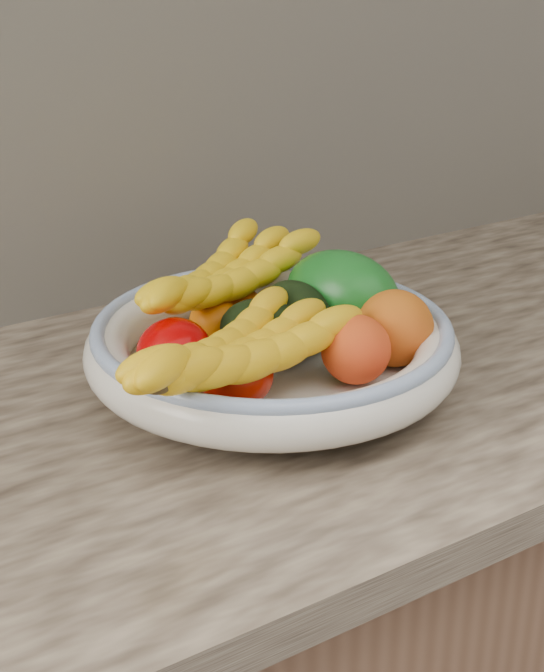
{
  "coord_description": "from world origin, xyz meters",
  "views": [
    {
      "loc": [
        -0.48,
        0.91,
        1.35
      ],
      "look_at": [
        0.0,
        1.66,
        0.96
      ],
      "focal_mm": 50.0,
      "sensor_mm": 36.0,
      "label": 1
    }
  ],
  "objects": [
    {
      "name": "fruit_bowl",
      "position": [
        0.0,
        1.66,
        0.95
      ],
      "size": [
        0.39,
        0.39,
        0.08
      ],
      "color": "silver",
      "rests_on": "kitchen_counter"
    },
    {
      "name": "clementine_back_left",
      "position": [
        -0.02,
        1.74,
        0.95
      ],
      "size": [
        0.08,
        0.08,
        0.05
      ],
      "primitive_type": "ellipsoid",
      "rotation": [
        0.0,
        0.0,
        -0.4
      ],
      "color": "orange",
      "rests_on": "fruit_bowl"
    },
    {
      "name": "clementine_back_right",
      "position": [
        0.02,
        1.76,
        0.95
      ],
      "size": [
        0.05,
        0.05,
        0.04
      ],
      "primitive_type": "ellipsoid",
      "rotation": [
        0.0,
        0.0,
        -0.11
      ],
      "color": "#F35F05",
      "rests_on": "fruit_bowl"
    },
    {
      "name": "tomato_left",
      "position": [
        -0.11,
        1.67,
        0.96
      ],
      "size": [
        0.08,
        0.08,
        0.07
      ],
      "primitive_type": "ellipsoid",
      "rotation": [
        0.0,
        0.0,
        -0.11
      ],
      "color": "#AB0000",
      "rests_on": "fruit_bowl"
    },
    {
      "name": "tomato_near_left",
      "position": [
        -0.08,
        1.6,
        0.96
      ],
      "size": [
        0.09,
        0.09,
        0.07
      ],
      "primitive_type": "ellipsoid",
      "rotation": [
        0.0,
        0.0,
        -0.19
      ],
      "color": "#A11001",
      "rests_on": "fruit_bowl"
    },
    {
      "name": "avocado_center",
      "position": [
        -0.01,
        1.67,
        0.96
      ],
      "size": [
        0.11,
        0.12,
        0.07
      ],
      "primitive_type": "ellipsoid",
      "rotation": [
        0.0,
        0.0,
        0.56
      ],
      "color": "black",
      "rests_on": "fruit_bowl"
    },
    {
      "name": "avocado_right",
      "position": [
        0.05,
        1.69,
        0.96
      ],
      "size": [
        0.09,
        0.12,
        0.07
      ],
      "primitive_type": "ellipsoid",
      "rotation": [
        0.0,
        0.0,
        -0.17
      ],
      "color": "black",
      "rests_on": "fruit_bowl"
    },
    {
      "name": "green_mango",
      "position": [
        0.11,
        1.69,
        0.98
      ],
      "size": [
        0.16,
        0.17,
        0.12
      ],
      "primitive_type": "ellipsoid",
      "rotation": [
        0.0,
        0.31,
        0.38
      ],
      "color": "#105818",
      "rests_on": "fruit_bowl"
    },
    {
      "name": "peach_front",
      "position": [
        0.05,
        1.58,
        0.97
      ],
      "size": [
        0.08,
        0.08,
        0.07
      ],
      "primitive_type": "ellipsoid",
      "rotation": [
        0.0,
        0.0,
        -0.21
      ],
      "color": "orange",
      "rests_on": "fruit_bowl"
    },
    {
      "name": "peach_right",
      "position": [
        0.11,
        1.59,
        0.97
      ],
      "size": [
        0.11,
        0.11,
        0.08
      ],
      "primitive_type": "ellipsoid",
      "rotation": [
        0.0,
        0.0,
        -0.4
      ],
      "color": "orange",
      "rests_on": "fruit_bowl"
    },
    {
      "name": "banana_bunch_back",
      "position": [
        -0.0,
        1.76,
        0.99
      ],
      "size": [
        0.32,
        0.24,
        0.09
      ],
      "primitive_type": null,
      "rotation": [
        0.0,
        0.0,
        0.48
      ],
      "color": "yellow",
      "rests_on": "fruit_bowl"
    },
    {
      "name": "banana_bunch_front",
      "position": [
        -0.08,
        1.59,
        0.98
      ],
      "size": [
        0.32,
        0.22,
        0.08
      ],
      "primitive_type": null,
      "rotation": [
        0.0,
        0.0,
        0.38
      ],
      "color": "yellow",
      "rests_on": "fruit_bowl"
    }
  ]
}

